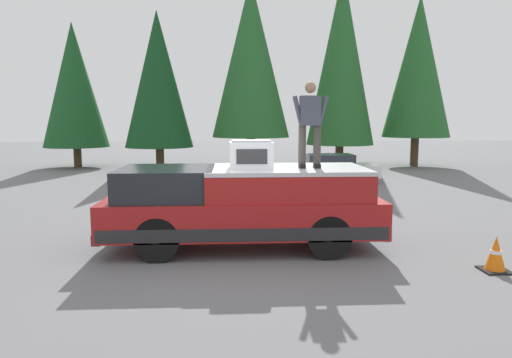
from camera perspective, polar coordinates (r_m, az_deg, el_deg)
name	(u,v)px	position (r m, az deg, el deg)	size (l,w,h in m)	color
ground_plane	(231,254)	(9.30, -3.02, -9.05)	(90.00, 90.00, 0.00)	slate
pickup_truck	(243,206)	(9.53, -1.60, -3.25)	(2.01, 5.54, 1.65)	maroon
compressor_unit	(251,154)	(9.22, -0.60, 3.01)	(0.65, 0.84, 0.56)	silver
person_on_truck_bed	(310,122)	(9.38, 6.58, 6.85)	(0.29, 0.72, 1.69)	#423D38
parked_car_white	(327,168)	(19.58, 8.68, 1.30)	(1.64, 4.10, 1.16)	white
traffic_cone	(496,255)	(9.19, 27.12, -8.21)	(0.47, 0.47, 0.62)	black
conifer_far_left	(418,67)	(27.34, 19.10, 12.74)	(3.59, 3.59, 9.14)	#4C3826
conifer_left	(342,58)	(25.95, 10.35, 14.24)	(3.58, 3.58, 10.34)	#4C3826
conifer_center_left	(251,59)	(25.02, -0.65, 14.42)	(4.05, 4.05, 9.76)	#4C3826
conifer_center_right	(158,80)	(24.30, -11.83, 11.74)	(3.40, 3.40, 7.91)	#4C3826
conifer_right	(74,85)	(27.00, -21.24, 10.57)	(3.40, 3.40, 7.63)	#4C3826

